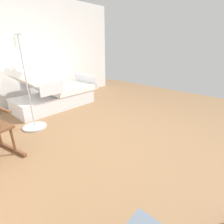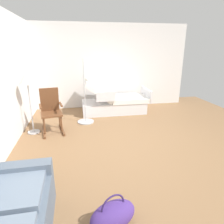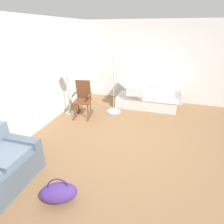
{
  "view_description": "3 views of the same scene",
  "coord_description": "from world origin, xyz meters",
  "views": [
    {
      "loc": [
        -1.63,
        2.18,
        1.54
      ],
      "look_at": [
        -0.23,
        0.62,
        0.7
      ],
      "focal_mm": 27.39,
      "sensor_mm": 36.0,
      "label": 1
    },
    {
      "loc": [
        -3.6,
        1.13,
        1.95
      ],
      "look_at": [
        0.3,
        0.43,
        0.66
      ],
      "focal_mm": 31.72,
      "sensor_mm": 36.0,
      "label": 2
    },
    {
      "loc": [
        -3.56,
        -0.54,
        2.4
      ],
      "look_at": [
        0.1,
        0.57,
        0.67
      ],
      "focal_mm": 29.4,
      "sensor_mm": 36.0,
      "label": 3
    }
  ],
  "objects": [
    {
      "name": "ground_plane",
      "position": [
        0.0,
        0.0,
        0.0
      ],
      "size": [
        7.45,
        7.45,
        0.0
      ],
      "primitive_type": "plane",
      "color": "olive"
    },
    {
      "name": "duffel_bag",
      "position": [
        -1.88,
        0.81,
        0.15
      ],
      "size": [
        0.5,
        0.64,
        0.43
      ],
      "color": "#472D7A",
      "rests_on": "ground"
    },
    {
      "name": "floor_lamp",
      "position": [
        1.04,
        2.21,
        1.23
      ],
      "size": [
        0.34,
        0.34,
        1.48
      ],
      "color": "#B2B5BA",
      "rests_on": "ground"
    },
    {
      "name": "side_wall",
      "position": [
        3.03,
        0.0,
        1.35
      ],
      "size": [
        0.1,
        5.16,
        2.7
      ],
      "primitive_type": "cube",
      "color": "white",
      "rests_on": "ground"
    },
    {
      "name": "iv_pole",
      "position": [
        1.53,
        0.95,
        0.25
      ],
      "size": [
        0.44,
        0.44,
        1.69
      ],
      "color": "#B2B5BA",
      "rests_on": "ground"
    },
    {
      "name": "hospital_bed",
      "position": [
        2.29,
        0.02,
        0.31
      ],
      "size": [
        1.05,
        2.06,
        1.15
      ],
      "color": "silver",
      "rests_on": "ground"
    },
    {
      "name": "rocking_chair",
      "position": [
        1.09,
        1.78,
        0.5
      ],
      "size": [
        0.84,
        0.61,
        1.05
      ],
      "color": "brown",
      "rests_on": "ground"
    },
    {
      "name": "back_wall",
      "position": [
        0.0,
        2.53,
        1.35
      ],
      "size": [
        6.16,
        0.1,
        2.7
      ],
      "primitive_type": "cube",
      "color": "white",
      "rests_on": "ground"
    }
  ]
}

